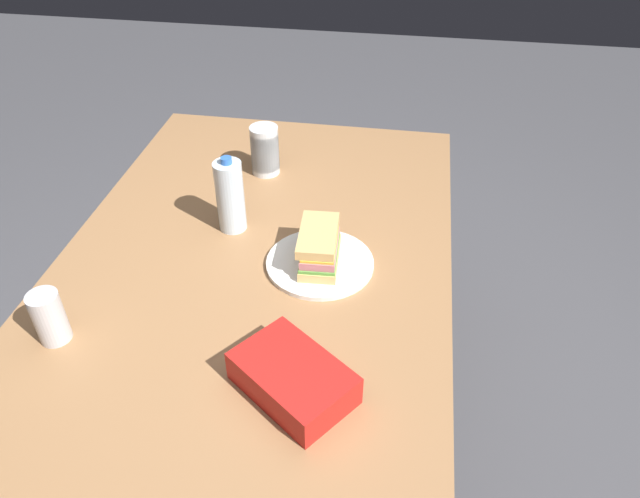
# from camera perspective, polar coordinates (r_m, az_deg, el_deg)

# --- Properties ---
(ground_plane) EXTENTS (8.00, 8.00, 0.00)m
(ground_plane) POSITION_cam_1_polar(r_m,az_deg,el_deg) (2.00, -5.45, -18.96)
(ground_plane) COLOR #4C4C51
(dining_table) EXTENTS (1.68, 0.98, 0.73)m
(dining_table) POSITION_cam_1_polar(r_m,az_deg,el_deg) (1.50, -6.91, -5.40)
(dining_table) COLOR #9E7047
(dining_table) RESTS_ON ground_plane
(paper_plate) EXTENTS (0.27, 0.27, 0.01)m
(paper_plate) POSITION_cam_1_polar(r_m,az_deg,el_deg) (1.48, 0.00, -1.34)
(paper_plate) COLOR white
(paper_plate) RESTS_ON dining_table
(sandwich) EXTENTS (0.19, 0.11, 0.08)m
(sandwich) POSITION_cam_1_polar(r_m,az_deg,el_deg) (1.45, -0.06, 0.18)
(sandwich) COLOR #DBB26B
(sandwich) RESTS_ON paper_plate
(chip_bag) EXTENTS (0.26, 0.27, 0.07)m
(chip_bag) POSITION_cam_1_polar(r_m,az_deg,el_deg) (1.19, -2.58, -12.16)
(chip_bag) COLOR red
(chip_bag) RESTS_ON dining_table
(water_bottle_tall) EXTENTS (0.07, 0.07, 0.21)m
(water_bottle_tall) POSITION_cam_1_polar(r_m,az_deg,el_deg) (1.57, -8.53, 5.00)
(water_bottle_tall) COLOR silver
(water_bottle_tall) RESTS_ON dining_table
(plastic_cup_stack) EXTENTS (0.08, 0.08, 0.15)m
(plastic_cup_stack) POSITION_cam_1_polar(r_m,az_deg,el_deg) (1.82, -5.26, 9.34)
(plastic_cup_stack) COLOR silver
(plastic_cup_stack) RESTS_ON dining_table
(soda_can_silver) EXTENTS (0.07, 0.07, 0.12)m
(soda_can_silver) POSITION_cam_1_polar(r_m,az_deg,el_deg) (1.38, -24.33, -5.92)
(soda_can_silver) COLOR silver
(soda_can_silver) RESTS_ON dining_table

